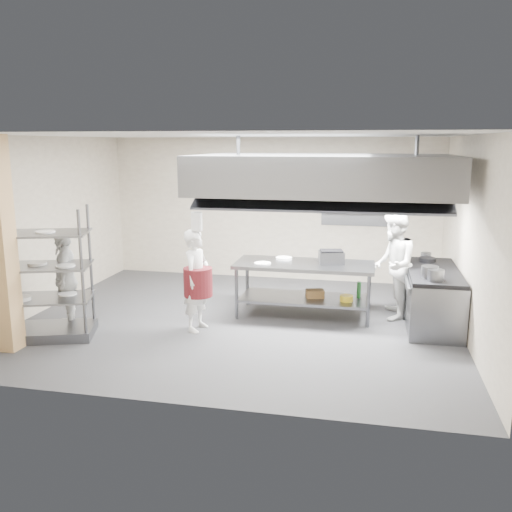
% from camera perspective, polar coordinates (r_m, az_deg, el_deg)
% --- Properties ---
extents(floor, '(7.00, 7.00, 0.00)m').
position_cam_1_polar(floor, '(9.04, -1.75, -6.79)').
color(floor, '#28282A').
rests_on(floor, ground).
extents(ceiling, '(7.00, 7.00, 0.00)m').
position_cam_1_polar(ceiling, '(8.57, -1.87, 12.60)').
color(ceiling, silver).
rests_on(ceiling, wall_back).
extents(wall_back, '(7.00, 0.00, 7.00)m').
position_cam_1_polar(wall_back, '(11.58, 1.74, 4.96)').
color(wall_back, '#AEA08A').
rests_on(wall_back, ground).
extents(wall_left, '(0.00, 6.00, 6.00)m').
position_cam_1_polar(wall_left, '(10.09, -21.52, 3.12)').
color(wall_left, '#AEA08A').
rests_on(wall_left, ground).
extents(wall_right, '(0.00, 6.00, 6.00)m').
position_cam_1_polar(wall_right, '(8.56, 21.61, 1.68)').
color(wall_right, '#AEA08A').
rests_on(wall_right, ground).
extents(column, '(0.30, 0.30, 3.00)m').
position_cam_1_polar(column, '(8.22, -25.24, 0.99)').
color(column, '#E3B274').
rests_on(column, floor).
extents(exhaust_hood, '(4.00, 2.50, 0.60)m').
position_cam_1_polar(exhaust_hood, '(8.76, 7.17, 8.57)').
color(exhaust_hood, slate).
rests_on(exhaust_hood, ceiling).
extents(hood_strip_a, '(1.60, 0.12, 0.04)m').
position_cam_1_polar(hood_strip_a, '(8.91, 1.30, 6.64)').
color(hood_strip_a, white).
rests_on(hood_strip_a, exhaust_hood).
extents(hood_strip_b, '(1.60, 0.12, 0.04)m').
position_cam_1_polar(hood_strip_b, '(8.76, 13.03, 6.26)').
color(hood_strip_b, white).
rests_on(hood_strip_b, exhaust_hood).
extents(wall_shelf, '(1.50, 0.28, 0.04)m').
position_cam_1_polar(wall_shelf, '(11.25, 10.68, 4.55)').
color(wall_shelf, slate).
rests_on(wall_shelf, wall_back).
extents(island, '(2.31, 0.96, 0.91)m').
position_cam_1_polar(island, '(9.21, 5.05, -3.52)').
color(island, slate).
rests_on(island, floor).
extents(island_worktop, '(2.31, 0.96, 0.06)m').
position_cam_1_polar(island_worktop, '(9.11, 5.10, -0.94)').
color(island_worktop, slate).
rests_on(island_worktop, island).
extents(island_undershelf, '(2.12, 0.87, 0.04)m').
position_cam_1_polar(island_undershelf, '(9.25, 5.04, -4.44)').
color(island_undershelf, slate).
rests_on(island_undershelf, island).
extents(pass_rack, '(1.49, 1.14, 1.97)m').
position_cam_1_polar(pass_rack, '(8.62, -21.34, -1.72)').
color(pass_rack, slate).
rests_on(pass_rack, floor).
extents(cooking_range, '(0.80, 2.00, 0.84)m').
position_cam_1_polar(cooking_range, '(9.21, 18.03, -4.28)').
color(cooking_range, gray).
rests_on(cooking_range, floor).
extents(range_top, '(0.78, 1.96, 0.06)m').
position_cam_1_polar(range_top, '(9.10, 18.21, -1.56)').
color(range_top, black).
rests_on(range_top, cooking_range).
extents(chef_head, '(0.48, 0.64, 1.59)m').
position_cam_1_polar(chef_head, '(8.44, -6.23, -2.57)').
color(chef_head, silver).
rests_on(chef_head, floor).
extents(chef_line, '(0.69, 0.88, 1.80)m').
position_cam_1_polar(chef_line, '(9.23, 14.24, -0.97)').
color(chef_line, silver).
rests_on(chef_line, floor).
extents(chef_plating, '(0.71, 0.99, 1.55)m').
position_cam_1_polar(chef_plating, '(9.03, -19.39, -2.35)').
color(chef_plating, white).
rests_on(chef_plating, floor).
extents(griddle, '(0.46, 0.39, 0.20)m').
position_cam_1_polar(griddle, '(9.13, 7.93, -0.14)').
color(griddle, slate).
rests_on(griddle, island_worktop).
extents(wicker_basket, '(0.34, 0.27, 0.13)m').
position_cam_1_polar(wicker_basket, '(9.23, 6.22, -3.95)').
color(wicker_basket, '#8E5E39').
rests_on(wicker_basket, island_undershelf).
extents(stockpot, '(0.25, 0.25, 0.18)m').
position_cam_1_polar(stockpot, '(8.53, 17.83, -1.60)').
color(stockpot, gray).
rests_on(stockpot, range_top).
extents(plate_stack, '(0.28, 0.28, 0.05)m').
position_cam_1_polar(plate_stack, '(8.71, -21.17, -4.00)').
color(plate_stack, white).
rests_on(plate_stack, pass_rack).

